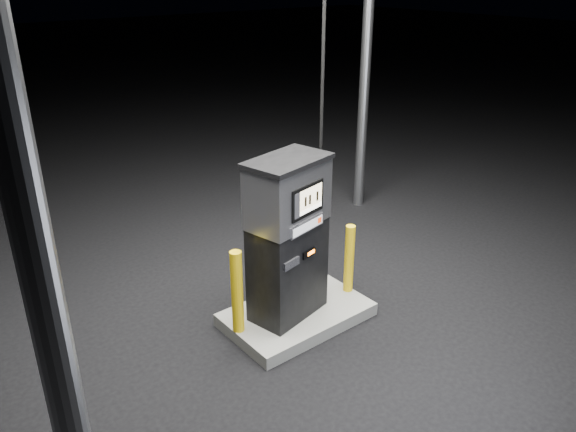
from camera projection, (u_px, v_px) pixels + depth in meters
ground at (297, 320)px, 6.43m from camera, size 80.00×80.00×0.00m
pump_island at (297, 314)px, 6.40m from camera, size 1.60×1.00×0.15m
fuel_dispenser at (288, 238)px, 5.94m from camera, size 1.04×0.71×3.76m
bollard_left at (237, 292)px, 5.81m from camera, size 0.14×0.14×0.94m
bollard_right at (349, 259)px, 6.57m from camera, size 0.14×0.14×0.85m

